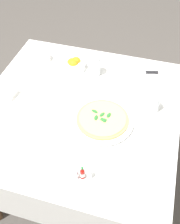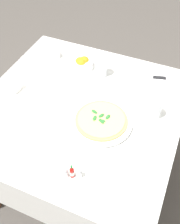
# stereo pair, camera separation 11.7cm
# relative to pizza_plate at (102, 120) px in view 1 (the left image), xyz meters

# --- Properties ---
(ground_plane) EXTENTS (8.00, 8.00, 0.00)m
(ground_plane) POSITION_rel_pizza_plate_xyz_m (0.15, -0.06, -0.75)
(ground_plane) COLOR #4C4742
(dining_table) EXTENTS (1.08, 1.08, 0.74)m
(dining_table) POSITION_rel_pizza_plate_xyz_m (0.15, -0.06, -0.15)
(dining_table) COLOR white
(dining_table) RESTS_ON ground_plane
(pizza_plate) EXTENTS (0.32, 0.32, 0.02)m
(pizza_plate) POSITION_rel_pizza_plate_xyz_m (0.00, 0.00, 0.00)
(pizza_plate) COLOR white
(pizza_plate) RESTS_ON dining_table
(pizza) EXTENTS (0.27, 0.27, 0.02)m
(pizza) POSITION_rel_pizza_plate_xyz_m (0.00, -0.00, 0.01)
(pizza) COLOR #DBAD60
(pizza) RESTS_ON pizza_plate
(coffee_cup_near_right) EXTENTS (0.13, 0.13, 0.06)m
(coffee_cup_near_right) POSITION_rel_pizza_plate_xyz_m (0.49, -0.40, 0.01)
(coffee_cup_near_right) COLOR white
(coffee_cup_near_right) RESTS_ON dining_table
(water_glass_center_back) EXTENTS (0.07, 0.07, 0.13)m
(water_glass_center_back) POSITION_rel_pizza_plate_xyz_m (0.15, -0.36, 0.05)
(water_glass_center_back) COLOR white
(water_glass_center_back) RESTS_ON dining_table
(water_glass_left_edge) EXTENTS (0.07, 0.07, 0.10)m
(water_glass_left_edge) POSITION_rel_pizza_plate_xyz_m (-0.23, -0.16, 0.04)
(water_glass_left_edge) COLOR white
(water_glass_left_edge) RESTS_ON dining_table
(napkin_folded) EXTENTS (0.24, 0.17, 0.02)m
(napkin_folded) POSITION_rel_pizza_plate_xyz_m (-0.15, -0.43, -0.00)
(napkin_folded) COLOR white
(napkin_folded) RESTS_ON dining_table
(dinner_knife) EXTENTS (0.19, 0.07, 0.01)m
(dinner_knife) POSITION_rel_pizza_plate_xyz_m (-0.14, -0.43, 0.01)
(dinner_knife) COLOR silver
(dinner_knife) RESTS_ON napkin_folded
(citrus_bowl) EXTENTS (0.15, 0.15, 0.07)m
(citrus_bowl) POSITION_rel_pizza_plate_xyz_m (0.28, -0.38, 0.02)
(citrus_bowl) COLOR white
(citrus_bowl) RESTS_ON dining_table
(hot_sauce_bottle) EXTENTS (0.02, 0.02, 0.08)m
(hot_sauce_bottle) POSITION_rel_pizza_plate_xyz_m (0.00, 0.33, 0.02)
(hot_sauce_bottle) COLOR #B7140F
(hot_sauce_bottle) RESTS_ON dining_table
(salt_shaker) EXTENTS (0.03, 0.03, 0.06)m
(salt_shaker) POSITION_rel_pizza_plate_xyz_m (0.03, 0.34, 0.01)
(salt_shaker) COLOR white
(salt_shaker) RESTS_ON dining_table
(pepper_shaker) EXTENTS (0.03, 0.03, 0.06)m
(pepper_shaker) POSITION_rel_pizza_plate_xyz_m (-0.02, 0.32, 0.01)
(pepper_shaker) COLOR white
(pepper_shaker) RESTS_ON dining_table
(menu_card) EXTENTS (0.01, 0.09, 0.06)m
(menu_card) POSITION_rel_pizza_plate_xyz_m (0.52, -0.04, 0.02)
(menu_card) COLOR white
(menu_card) RESTS_ON dining_table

